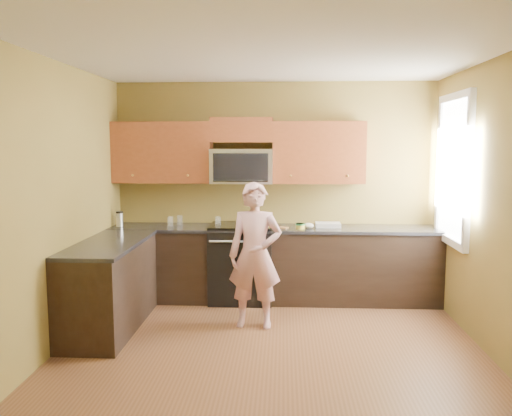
# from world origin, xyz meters

# --- Properties ---
(floor) EXTENTS (4.00, 4.00, 0.00)m
(floor) POSITION_xyz_m (0.00, 0.00, 0.00)
(floor) COLOR brown
(floor) RESTS_ON ground
(ceiling) EXTENTS (4.00, 4.00, 0.00)m
(ceiling) POSITION_xyz_m (0.00, 0.00, 2.70)
(ceiling) COLOR white
(ceiling) RESTS_ON ground
(wall_back) EXTENTS (4.00, 0.00, 4.00)m
(wall_back) POSITION_xyz_m (0.00, 2.00, 1.35)
(wall_back) COLOR brown
(wall_back) RESTS_ON ground
(wall_front) EXTENTS (4.00, 0.00, 4.00)m
(wall_front) POSITION_xyz_m (0.00, -2.00, 1.35)
(wall_front) COLOR brown
(wall_front) RESTS_ON ground
(wall_left) EXTENTS (0.00, 4.00, 4.00)m
(wall_left) POSITION_xyz_m (-2.00, 0.00, 1.35)
(wall_left) COLOR brown
(wall_left) RESTS_ON ground
(wall_right) EXTENTS (0.00, 4.00, 4.00)m
(wall_right) POSITION_xyz_m (2.00, 0.00, 1.35)
(wall_right) COLOR brown
(wall_right) RESTS_ON ground
(cabinet_back_run) EXTENTS (4.00, 0.60, 0.88)m
(cabinet_back_run) POSITION_xyz_m (0.00, 1.70, 0.44)
(cabinet_back_run) COLOR black
(cabinet_back_run) RESTS_ON floor
(cabinet_left_run) EXTENTS (0.60, 1.60, 0.88)m
(cabinet_left_run) POSITION_xyz_m (-1.70, 0.60, 0.44)
(cabinet_left_run) COLOR black
(cabinet_left_run) RESTS_ON floor
(countertop_back) EXTENTS (4.00, 0.62, 0.04)m
(countertop_back) POSITION_xyz_m (0.00, 1.69, 0.90)
(countertop_back) COLOR black
(countertop_back) RESTS_ON cabinet_back_run
(countertop_left) EXTENTS (0.62, 1.60, 0.04)m
(countertop_left) POSITION_xyz_m (-1.69, 0.60, 0.90)
(countertop_left) COLOR black
(countertop_left) RESTS_ON cabinet_left_run
(stove) EXTENTS (0.76, 0.65, 0.95)m
(stove) POSITION_xyz_m (-0.40, 1.68, 0.47)
(stove) COLOR black
(stove) RESTS_ON floor
(microwave) EXTENTS (0.76, 0.40, 0.42)m
(microwave) POSITION_xyz_m (-0.40, 1.80, 1.45)
(microwave) COLOR silver
(microwave) RESTS_ON wall_back
(upper_cab_left) EXTENTS (1.22, 0.33, 0.75)m
(upper_cab_left) POSITION_xyz_m (-1.39, 1.83, 1.45)
(upper_cab_left) COLOR brown
(upper_cab_left) RESTS_ON wall_back
(upper_cab_right) EXTENTS (1.12, 0.33, 0.75)m
(upper_cab_right) POSITION_xyz_m (0.54, 1.83, 1.45)
(upper_cab_right) COLOR brown
(upper_cab_right) RESTS_ON wall_back
(upper_cab_over_mw) EXTENTS (0.76, 0.33, 0.30)m
(upper_cab_over_mw) POSITION_xyz_m (-0.40, 1.83, 2.10)
(upper_cab_over_mw) COLOR brown
(upper_cab_over_mw) RESTS_ON wall_back
(window) EXTENTS (0.06, 1.06, 1.66)m
(window) POSITION_xyz_m (1.98, 1.20, 1.65)
(window) COLOR white
(window) RESTS_ON wall_right
(woman) EXTENTS (0.59, 0.41, 1.54)m
(woman) POSITION_xyz_m (-0.18, 0.74, 0.77)
(woman) COLOR #D06878
(woman) RESTS_ON floor
(frying_pan) EXTENTS (0.29, 0.45, 0.06)m
(frying_pan) POSITION_xyz_m (-0.30, 1.54, 0.95)
(frying_pan) COLOR black
(frying_pan) RESTS_ON stove
(butter_tub) EXTENTS (0.14, 0.14, 0.08)m
(butter_tub) POSITION_xyz_m (0.32, 1.56, 0.92)
(butter_tub) COLOR gold
(butter_tub) RESTS_ON countertop_back
(toast_slice) EXTENTS (0.14, 0.14, 0.01)m
(toast_slice) POSITION_xyz_m (0.11, 1.58, 0.93)
(toast_slice) COLOR #B27F47
(toast_slice) RESTS_ON countertop_back
(napkin_a) EXTENTS (0.12, 0.13, 0.06)m
(napkin_a) POSITION_xyz_m (-0.20, 1.63, 0.95)
(napkin_a) COLOR silver
(napkin_a) RESTS_ON countertop_back
(napkin_b) EXTENTS (0.14, 0.15, 0.07)m
(napkin_b) POSITION_xyz_m (0.42, 1.60, 0.95)
(napkin_b) COLOR silver
(napkin_b) RESTS_ON countertop_back
(dish_towel) EXTENTS (0.30, 0.24, 0.05)m
(dish_towel) POSITION_xyz_m (0.66, 1.74, 0.95)
(dish_towel) COLOR silver
(dish_towel) RESTS_ON countertop_back
(travel_mug) EXTENTS (0.11, 0.11, 0.19)m
(travel_mug) POSITION_xyz_m (-1.90, 1.64, 0.92)
(travel_mug) COLOR silver
(travel_mug) RESTS_ON countertop_back
(glass_a) EXTENTS (0.09, 0.09, 0.12)m
(glass_a) POSITION_xyz_m (-1.28, 1.69, 0.98)
(glass_a) COLOR silver
(glass_a) RESTS_ON countertop_back
(glass_b) EXTENTS (0.07, 0.07, 0.12)m
(glass_b) POSITION_xyz_m (-1.19, 1.81, 0.98)
(glass_b) COLOR silver
(glass_b) RESTS_ON countertop_back
(glass_c) EXTENTS (0.08, 0.08, 0.12)m
(glass_c) POSITION_xyz_m (-0.69, 1.73, 0.98)
(glass_c) COLOR silver
(glass_c) RESTS_ON countertop_back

